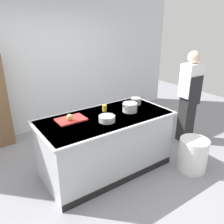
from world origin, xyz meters
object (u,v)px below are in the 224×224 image
onion (70,117)px  stock_pot (130,107)px  mixing_bowl (107,119)px  person_chef (189,95)px  sauce_pan (136,101)px  juice_cup (104,108)px  trash_bin (193,155)px

onion → stock_pot: 0.94m
mixing_bowl → person_chef: 1.90m
mixing_bowl → sauce_pan: bearing=21.5°
onion → mixing_bowl: bearing=-33.2°
mixing_bowl → juice_cup: juice_cup is taller
juice_cup → person_chef: size_ratio=0.06×
trash_bin → person_chef: bearing=44.9°
stock_pot → mixing_bowl: 0.51m
onion → juice_cup: (0.61, 0.06, -0.02)m
onion → person_chef: person_chef is taller
person_chef → mixing_bowl: bearing=73.9°
trash_bin → onion: bearing=150.4°
sauce_pan → trash_bin: size_ratio=0.45×
trash_bin → juice_cup: bearing=135.4°
trash_bin → sauce_pan: bearing=112.4°
sauce_pan → juice_cup: (-0.60, 0.03, -0.01)m
onion → mixing_bowl: (0.43, -0.28, -0.03)m
juice_cup → onion: bearing=-174.0°
stock_pot → juice_cup: size_ratio=2.91×
trash_bin → mixing_bowl: bearing=151.7°
stock_pot → mixing_bowl: (-0.50, -0.11, -0.03)m
person_chef → onion: bearing=66.5°
onion → sauce_pan: onion is taller
juice_cup → trash_bin: (0.99, -0.97, -0.69)m
mixing_bowl → person_chef: bearing=2.6°
trash_bin → person_chef: 1.21m
onion → sauce_pan: size_ratio=0.40×
onion → juice_cup: onion is taller
onion → trash_bin: 1.97m
sauce_pan → juice_cup: bearing=176.8°
trash_bin → person_chef: person_chef is taller
sauce_pan → onion: bearing=-178.5°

